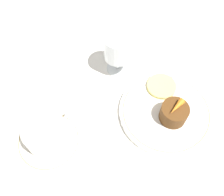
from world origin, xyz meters
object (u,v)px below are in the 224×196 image
fork (108,151)px  dessert_cake (174,113)px  dinner_plate (166,112)px  coffee_cup (46,134)px  wine_glass (118,49)px

fork → dessert_cake: size_ratio=2.89×
dinner_plate → dessert_cake: dessert_cake is taller
coffee_cup → dinner_plate: bearing=-36.9°
dinner_plate → fork: (-0.17, 0.05, -0.01)m
wine_glass → fork: wine_glass is taller
coffee_cup → wine_glass: (0.28, 0.01, 0.04)m
dessert_cake → wine_glass: bearing=78.2°
coffee_cup → dessert_cake: size_ratio=1.87×
dessert_cake → fork: bearing=156.3°
dinner_plate → coffee_cup: size_ratio=1.88×
dinner_plate → wine_glass: wine_glass is taller
dinner_plate → dessert_cake: (-0.01, -0.02, 0.03)m
wine_glass → fork: bearing=-147.0°
coffee_cup → fork: bearing=-62.0°
wine_glass → fork: (-0.21, -0.13, -0.08)m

